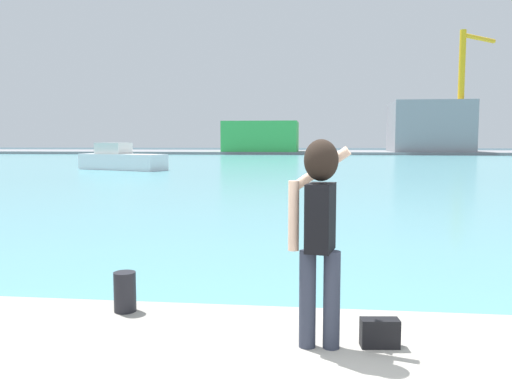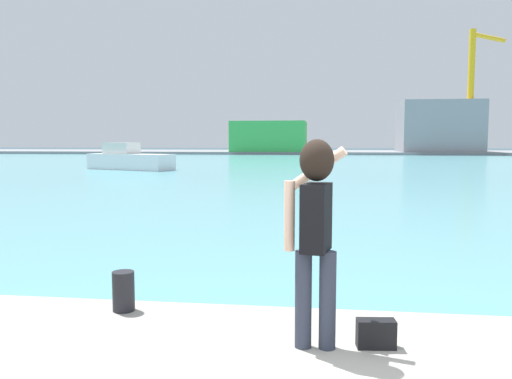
# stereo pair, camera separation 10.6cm
# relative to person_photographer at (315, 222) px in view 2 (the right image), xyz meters

# --- Properties ---
(ground_plane) EXTENTS (220.00, 220.00, 0.00)m
(ground_plane) POSITION_rel_person_photographer_xyz_m (0.02, 49.03, -1.71)
(ground_plane) COLOR #334751
(harbor_water) EXTENTS (140.00, 100.00, 0.02)m
(harbor_water) POSITION_rel_person_photographer_xyz_m (0.02, 51.03, -1.70)
(harbor_water) COLOR #599EA8
(harbor_water) RESTS_ON ground_plane
(far_shore_dock) EXTENTS (140.00, 20.00, 0.46)m
(far_shore_dock) POSITION_rel_person_photographer_xyz_m (0.02, 91.03, -1.48)
(far_shore_dock) COLOR gray
(far_shore_dock) RESTS_ON ground_plane
(person_photographer) EXTENTS (0.53, 0.56, 1.74)m
(person_photographer) POSITION_rel_person_photographer_xyz_m (0.00, 0.00, 0.00)
(person_photographer) COLOR #2D3342
(person_photographer) RESTS_ON quay_promenade
(handbag) EXTENTS (0.33, 0.17, 0.24)m
(handbag) POSITION_rel_person_photographer_xyz_m (0.51, 0.06, -0.95)
(handbag) COLOR black
(handbag) RESTS_ON quay_promenade
(harbor_bollard) EXTENTS (0.22, 0.22, 0.40)m
(harbor_bollard) POSITION_rel_person_photographer_xyz_m (-1.94, 0.70, -0.86)
(harbor_bollard) COLOR black
(harbor_bollard) RESTS_ON quay_promenade
(boat_moored) EXTENTS (7.84, 4.90, 2.17)m
(boat_moored) POSITION_rel_person_photographer_xyz_m (-15.72, 36.19, -0.88)
(boat_moored) COLOR white
(boat_moored) RESTS_ON harbor_water
(warehouse_left) EXTENTS (12.54, 9.93, 5.13)m
(warehouse_left) POSITION_rel_person_photographer_xyz_m (-9.71, 86.16, 1.32)
(warehouse_left) COLOR green
(warehouse_left) RESTS_ON far_shore_dock
(warehouse_right) EXTENTS (12.81, 11.13, 8.41)m
(warehouse_right) POSITION_rel_person_photographer_xyz_m (18.79, 87.69, 2.96)
(warehouse_right) COLOR gray
(warehouse_right) RESTS_ON far_shore_dock
(port_crane) EXTENTS (7.35, 6.92, 19.37)m
(port_crane) POSITION_rel_person_photographer_xyz_m (23.35, 84.23, 10.09)
(port_crane) COLOR yellow
(port_crane) RESTS_ON far_shore_dock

